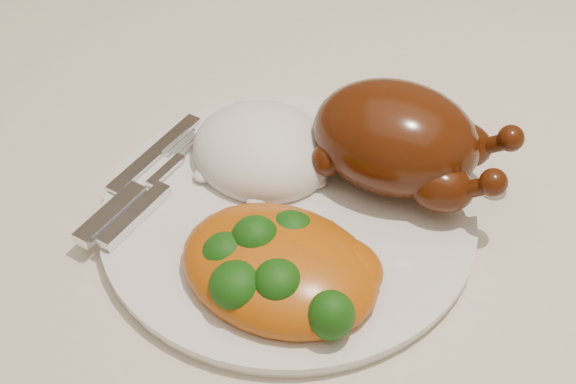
% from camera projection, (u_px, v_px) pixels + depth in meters
% --- Properties ---
extents(dining_table, '(1.60, 0.90, 0.76)m').
position_uv_depth(dining_table, '(445.00, 245.00, 0.75)').
color(dining_table, brown).
rests_on(dining_table, floor).
extents(tablecloth, '(1.73, 1.03, 0.18)m').
position_uv_depth(tablecloth, '(457.00, 188.00, 0.70)').
color(tablecloth, beige).
rests_on(tablecloth, dining_table).
extents(dinner_plate, '(0.29, 0.29, 0.01)m').
position_uv_depth(dinner_plate, '(288.00, 216.00, 0.62)').
color(dinner_plate, white).
rests_on(dinner_plate, tablecloth).
extents(roast_chicken, '(0.17, 0.11, 0.08)m').
position_uv_depth(roast_chicken, '(400.00, 139.00, 0.62)').
color(roast_chicken, '#4D1A08').
rests_on(roast_chicken, dinner_plate).
extents(rice_mound, '(0.14, 0.13, 0.06)m').
position_uv_depth(rice_mound, '(263.00, 151.00, 0.65)').
color(rice_mound, white).
rests_on(rice_mound, dinner_plate).
extents(mac_and_cheese, '(0.16, 0.13, 0.06)m').
position_uv_depth(mac_and_cheese, '(282.00, 267.00, 0.56)').
color(mac_and_cheese, '#B6570B').
rests_on(mac_and_cheese, dinner_plate).
extents(cutlery, '(0.05, 0.17, 0.01)m').
position_uv_depth(cutlery, '(136.00, 194.00, 0.62)').
color(cutlery, silver).
rests_on(cutlery, dinner_plate).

